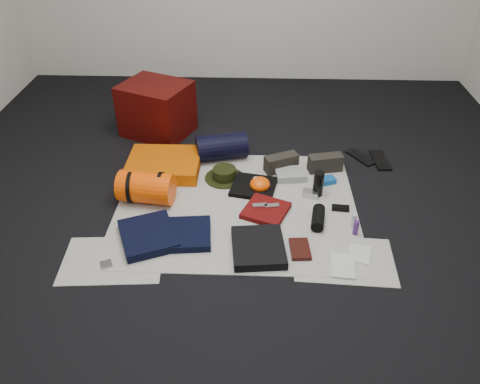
{
  "coord_description": "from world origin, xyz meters",
  "views": [
    {
      "loc": [
        0.12,
        -2.51,
        1.92
      ],
      "look_at": [
        0.02,
        0.02,
        0.1
      ],
      "focal_mm": 35.0,
      "sensor_mm": 36.0,
      "label": 1
    }
  ],
  "objects_px": {
    "paperback_book": "(300,249)",
    "stuff_sack": "(146,188)",
    "navy_duffel": "(222,147)",
    "water_bottle": "(318,184)",
    "compact_camera": "(311,194)",
    "sleeping_pad": "(164,164)",
    "red_cabinet": "(157,109)"
  },
  "relations": [
    {
      "from": "stuff_sack",
      "to": "paperback_book",
      "type": "bearing_deg",
      "value": -24.88
    },
    {
      "from": "water_bottle",
      "to": "paperback_book",
      "type": "xyz_separation_m",
      "value": [
        -0.16,
        -0.58,
        -0.08
      ]
    },
    {
      "from": "water_bottle",
      "to": "navy_duffel",
      "type": "bearing_deg",
      "value": 146.69
    },
    {
      "from": "red_cabinet",
      "to": "water_bottle",
      "type": "xyz_separation_m",
      "value": [
        1.26,
        -0.87,
        -0.12
      ]
    },
    {
      "from": "navy_duffel",
      "to": "paperback_book",
      "type": "relative_size",
      "value": 2.15
    },
    {
      "from": "stuff_sack",
      "to": "water_bottle",
      "type": "height_order",
      "value": "stuff_sack"
    },
    {
      "from": "stuff_sack",
      "to": "navy_duffel",
      "type": "relative_size",
      "value": 0.95
    },
    {
      "from": "red_cabinet",
      "to": "sleeping_pad",
      "type": "xyz_separation_m",
      "value": [
        0.15,
        -0.6,
        -0.16
      ]
    },
    {
      "from": "water_bottle",
      "to": "compact_camera",
      "type": "xyz_separation_m",
      "value": [
        -0.05,
        -0.02,
        -0.07
      ]
    },
    {
      "from": "red_cabinet",
      "to": "stuff_sack",
      "type": "relative_size",
      "value": 1.42
    },
    {
      "from": "sleeping_pad",
      "to": "paperback_book",
      "type": "distance_m",
      "value": 1.28
    },
    {
      "from": "stuff_sack",
      "to": "water_bottle",
      "type": "distance_m",
      "value": 1.17
    },
    {
      "from": "sleeping_pad",
      "to": "water_bottle",
      "type": "xyz_separation_m",
      "value": [
        1.11,
        -0.27,
        0.04
      ]
    },
    {
      "from": "sleeping_pad",
      "to": "compact_camera",
      "type": "relative_size",
      "value": 4.91
    },
    {
      "from": "paperback_book",
      "to": "water_bottle",
      "type": "bearing_deg",
      "value": 70.71
    },
    {
      "from": "sleeping_pad",
      "to": "compact_camera",
      "type": "bearing_deg",
      "value": -15.52
    },
    {
      "from": "red_cabinet",
      "to": "water_bottle",
      "type": "distance_m",
      "value": 1.54
    },
    {
      "from": "sleeping_pad",
      "to": "paperback_book",
      "type": "bearing_deg",
      "value": -41.73
    },
    {
      "from": "navy_duffel",
      "to": "compact_camera",
      "type": "bearing_deg",
      "value": -51.32
    },
    {
      "from": "paperback_book",
      "to": "sleeping_pad",
      "type": "bearing_deg",
      "value": 134.37
    },
    {
      "from": "paperback_book",
      "to": "stuff_sack",
      "type": "bearing_deg",
      "value": 151.23
    },
    {
      "from": "navy_duffel",
      "to": "water_bottle",
      "type": "bearing_deg",
      "value": -47.99
    },
    {
      "from": "red_cabinet",
      "to": "compact_camera",
      "type": "height_order",
      "value": "red_cabinet"
    },
    {
      "from": "red_cabinet",
      "to": "water_bottle",
      "type": "relative_size",
      "value": 2.89
    },
    {
      "from": "compact_camera",
      "to": "paperback_book",
      "type": "xyz_separation_m",
      "value": [
        -0.11,
        -0.56,
        -0.01
      ]
    },
    {
      "from": "sleeping_pad",
      "to": "compact_camera",
      "type": "height_order",
      "value": "sleeping_pad"
    },
    {
      "from": "stuff_sack",
      "to": "water_bottle",
      "type": "relative_size",
      "value": 2.03
    },
    {
      "from": "navy_duffel",
      "to": "water_bottle",
      "type": "height_order",
      "value": "navy_duffel"
    },
    {
      "from": "sleeping_pad",
      "to": "stuff_sack",
      "type": "xyz_separation_m",
      "value": [
        -0.05,
        -0.39,
        0.06
      ]
    },
    {
      "from": "red_cabinet",
      "to": "sleeping_pad",
      "type": "bearing_deg",
      "value": -52.51
    },
    {
      "from": "red_cabinet",
      "to": "paperback_book",
      "type": "distance_m",
      "value": 1.83
    },
    {
      "from": "stuff_sack",
      "to": "water_bottle",
      "type": "xyz_separation_m",
      "value": [
        1.16,
        0.11,
        -0.02
      ]
    }
  ]
}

